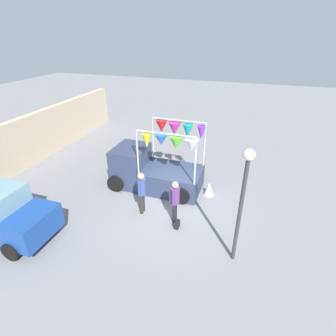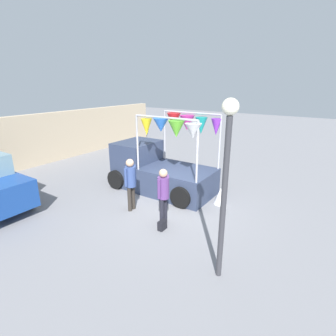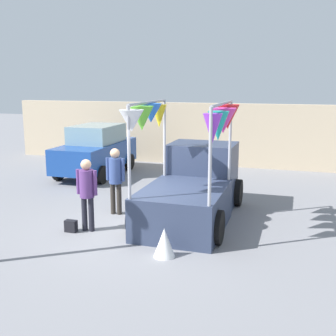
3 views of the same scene
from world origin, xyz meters
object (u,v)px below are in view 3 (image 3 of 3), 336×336
handbag (71,226)px  folded_kite_bundle_white (164,243)px  vendor_truck (194,182)px  person_vendor (115,175)px  parked_car (96,150)px  person_customer (87,188)px

handbag → folded_kite_bundle_white: size_ratio=0.47×
vendor_truck → person_vendor: size_ratio=2.33×
handbag → folded_kite_bundle_white: folded_kite_bundle_white is taller
parked_car → folded_kite_bundle_white: (4.81, -6.52, -0.64)m
handbag → folded_kite_bundle_white: bearing=-15.5°
parked_car → folded_kite_bundle_white: parked_car is taller
vendor_truck → person_customer: 2.78m
vendor_truck → parked_car: size_ratio=1.04×
person_vendor → handbag: size_ratio=6.35×
person_customer → person_vendor: 1.38m
vendor_truck → parked_car: (-4.76, 3.84, 0.01)m
person_customer → folded_kite_bundle_white: bearing=-22.4°
parked_car → person_vendor: (2.73, -4.24, 0.14)m
parked_car → person_customer: parked_car is taller
parked_car → person_customer: bearing=-65.0°
vendor_truck → folded_kite_bundle_white: size_ratio=6.91×
folded_kite_bundle_white → handbag: bearing=164.5°
folded_kite_bundle_white → parked_car: bearing=126.4°
parked_car → handbag: (2.27, -5.82, -0.80)m
parked_car → person_vendor: size_ratio=2.25×
vendor_truck → parked_car: bearing=141.1°
person_customer → folded_kite_bundle_white: size_ratio=2.87×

